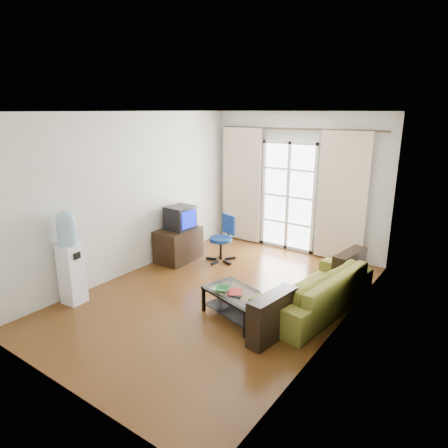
# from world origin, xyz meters

# --- Properties ---
(floor) EXTENTS (5.20, 5.20, 0.00)m
(floor) POSITION_xyz_m (0.00, 0.00, 0.00)
(floor) COLOR #5C3715
(floor) RESTS_ON ground
(ceiling) EXTENTS (5.20, 5.20, 0.00)m
(ceiling) POSITION_xyz_m (0.00, 0.00, 2.70)
(ceiling) COLOR white
(ceiling) RESTS_ON wall_back
(wall_back) EXTENTS (3.60, 0.02, 2.70)m
(wall_back) POSITION_xyz_m (0.00, 2.60, 1.35)
(wall_back) COLOR silver
(wall_back) RESTS_ON floor
(wall_front) EXTENTS (3.60, 0.02, 2.70)m
(wall_front) POSITION_xyz_m (0.00, -2.60, 1.35)
(wall_front) COLOR silver
(wall_front) RESTS_ON floor
(wall_left) EXTENTS (0.02, 5.20, 2.70)m
(wall_left) POSITION_xyz_m (-1.80, 0.00, 1.35)
(wall_left) COLOR silver
(wall_left) RESTS_ON floor
(wall_right) EXTENTS (0.02, 5.20, 2.70)m
(wall_right) POSITION_xyz_m (1.80, 0.00, 1.35)
(wall_right) COLOR silver
(wall_right) RESTS_ON floor
(french_door) EXTENTS (1.16, 0.06, 2.15)m
(french_door) POSITION_xyz_m (-0.15, 2.54, 1.07)
(french_door) COLOR white
(french_door) RESTS_ON wall_back
(curtain_rod) EXTENTS (3.30, 0.04, 0.04)m
(curtain_rod) POSITION_xyz_m (0.00, 2.50, 2.38)
(curtain_rod) COLOR #4C3F2D
(curtain_rod) RESTS_ON wall_back
(curtain_left) EXTENTS (0.90, 0.07, 2.35)m
(curtain_left) POSITION_xyz_m (-1.20, 2.48, 1.20)
(curtain_left) COLOR beige
(curtain_left) RESTS_ON curtain_rod
(curtain_right) EXTENTS (0.90, 0.07, 2.35)m
(curtain_right) POSITION_xyz_m (0.95, 2.48, 1.20)
(curtain_right) COLOR beige
(curtain_right) RESTS_ON curtain_rod
(radiator) EXTENTS (0.64, 0.12, 0.64)m
(radiator) POSITION_xyz_m (0.80, 2.50, 0.33)
(radiator) COLOR gray
(radiator) RESTS_ON floor
(sofa) EXTENTS (2.23, 1.31, 0.59)m
(sofa) POSITION_xyz_m (1.36, 0.45, 0.30)
(sofa) COLOR brown
(sofa) RESTS_ON floor
(coffee_table) EXTENTS (1.05, 0.78, 0.38)m
(coffee_table) POSITION_xyz_m (0.61, -0.41, 0.25)
(coffee_table) COLOR silver
(coffee_table) RESTS_ON floor
(bowl) EXTENTS (0.33, 0.33, 0.05)m
(bowl) POSITION_xyz_m (0.42, -0.50, 0.41)
(bowl) COLOR #2C7B48
(bowl) RESTS_ON coffee_table
(book) EXTENTS (0.39, 0.40, 0.02)m
(book) POSITION_xyz_m (0.52, -0.49, 0.39)
(book) COLOR maroon
(book) RESTS_ON coffee_table
(remote) EXTENTS (0.17, 0.07, 0.02)m
(remote) POSITION_xyz_m (0.66, -0.54, 0.39)
(remote) COLOR black
(remote) RESTS_ON coffee_table
(tv_stand) EXTENTS (0.56, 0.83, 0.61)m
(tv_stand) POSITION_xyz_m (-1.49, 0.78, 0.30)
(tv_stand) COLOR black
(tv_stand) RESTS_ON floor
(crt_tv) EXTENTS (0.49, 0.48, 0.43)m
(crt_tv) POSITION_xyz_m (-1.49, 0.82, 0.82)
(crt_tv) COLOR black
(crt_tv) RESTS_ON tv_stand
(task_chair) EXTENTS (0.73, 0.73, 0.86)m
(task_chair) POSITION_xyz_m (-0.81, 1.22, 0.25)
(task_chair) COLOR black
(task_chair) RESTS_ON floor
(water_cooler) EXTENTS (0.32, 0.31, 1.38)m
(water_cooler) POSITION_xyz_m (-1.60, -1.39, 0.72)
(water_cooler) COLOR white
(water_cooler) RESTS_ON floor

